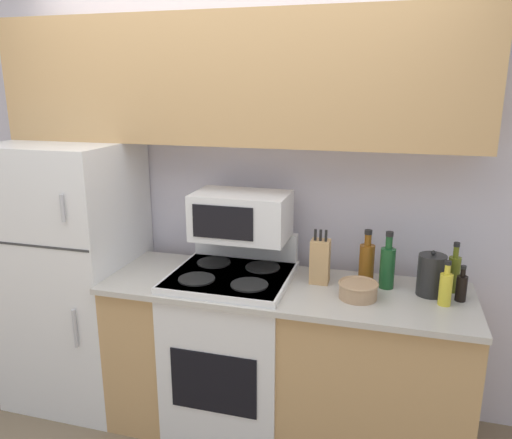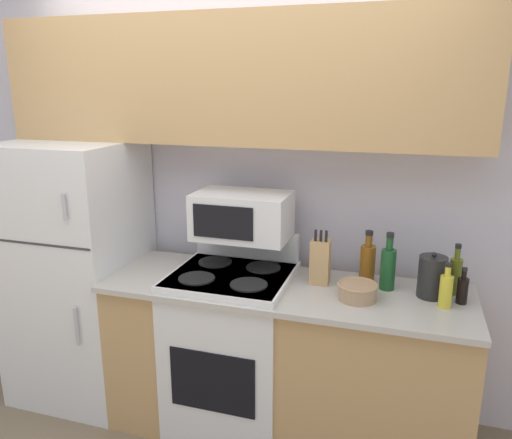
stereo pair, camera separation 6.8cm
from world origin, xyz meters
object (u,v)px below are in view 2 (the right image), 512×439
object	(u,v)px
bottle_wine_green	(388,267)
bottle_olive_oil	(455,274)
refrigerator	(78,272)
bowl	(358,291)
bottle_cooking_spray	(446,290)
kettle	(432,277)
bottle_soy_sauce	(462,289)
bottle_whiskey	(368,262)
stove	(232,348)
microwave	(242,216)
knife_block	(320,262)

from	to	relation	value
bottle_wine_green	bottle_olive_oil	size ratio (longest dim) A/B	1.15
refrigerator	bowl	world-z (taller)	refrigerator
bottle_cooking_spray	kettle	bearing A→B (deg)	119.36
bottle_soy_sauce	bottle_wine_green	bearing A→B (deg)	168.41
bowl	bottle_olive_oil	distance (m)	0.50
bottle_whiskey	kettle	size ratio (longest dim) A/B	1.21
stove	bottle_olive_oil	world-z (taller)	bottle_olive_oil
microwave	kettle	bearing A→B (deg)	-2.43
refrigerator	knife_block	distance (m)	1.50
stove	bottle_cooking_spray	xyz separation A→B (m)	(1.08, -0.02, 0.50)
microwave	kettle	size ratio (longest dim) A/B	2.22
bottle_soy_sauce	microwave	bearing A→B (deg)	175.99
bottle_whiskey	bottle_wine_green	xyz separation A→B (m)	(0.11, -0.07, 0.01)
bottle_soy_sauce	bottle_olive_oil	bearing A→B (deg)	104.20
bowl	bottle_cooking_spray	xyz separation A→B (m)	(0.40, 0.03, 0.04)
bottle_olive_oil	kettle	size ratio (longest dim) A/B	1.12
refrigerator	bottle_olive_oil	distance (m)	2.16
bottle_whiskey	kettle	distance (m)	0.34
refrigerator	stove	distance (m)	1.07
knife_block	bottle_wine_green	bearing A→B (deg)	4.24
bottle_wine_green	bottle_cooking_spray	bearing A→B (deg)	-27.53
refrigerator	bottle_olive_oil	bearing A→B (deg)	2.73
knife_block	bottle_soy_sauce	xyz separation A→B (m)	(0.69, -0.05, -0.05)
bottle_cooking_spray	bottle_wine_green	world-z (taller)	bottle_wine_green
bowl	bottle_soy_sauce	size ratio (longest dim) A/B	1.09
bowl	stove	bearing A→B (deg)	175.06
refrigerator	kettle	distance (m)	2.05
bottle_cooking_spray	bottle_soy_sauce	world-z (taller)	bottle_cooking_spray
knife_block	bottle_wine_green	world-z (taller)	bottle_wine_green
bottle_wine_green	bottle_olive_oil	xyz separation A→B (m)	(0.32, 0.04, -0.02)
bottle_cooking_spray	refrigerator	bearing A→B (deg)	177.90
bottle_olive_oil	bottle_soy_sauce	distance (m)	0.12
stove	bottle_soy_sauce	size ratio (longest dim) A/B	6.02
bottle_wine_green	kettle	distance (m)	0.22
refrigerator	stove	xyz separation A→B (m)	(1.02, -0.05, -0.32)
microwave	bottle_soy_sauce	size ratio (longest dim) A/B	2.85
microwave	bottle_wine_green	size ratio (longest dim) A/B	1.71
stove	bowl	size ratio (longest dim) A/B	5.52
microwave	bottle_soy_sauce	distance (m)	1.17
bowl	bottle_soy_sauce	distance (m)	0.49
stove	knife_block	distance (m)	0.71
bottle_wine_green	kettle	world-z (taller)	bottle_wine_green
microwave	bottle_wine_green	xyz separation A→B (m)	(0.78, -0.01, -0.21)
stove	kettle	world-z (taller)	kettle
bottle_whiskey	microwave	bearing A→B (deg)	-174.59
refrigerator	microwave	distance (m)	1.13
knife_block	bowl	xyz separation A→B (m)	(0.21, -0.15, -0.08)
bottle_whiskey	bottle_olive_oil	world-z (taller)	bottle_whiskey
stove	knife_block	bearing A→B (deg)	11.17
bottle_whiskey	bottle_wine_green	bearing A→B (deg)	-33.59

